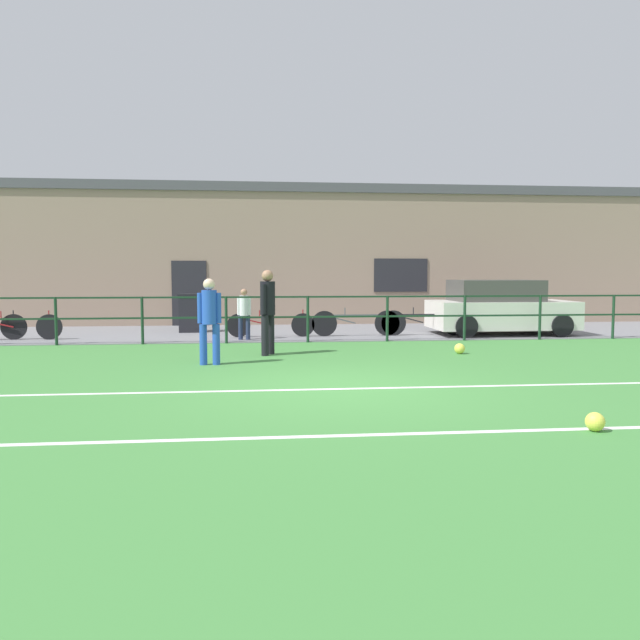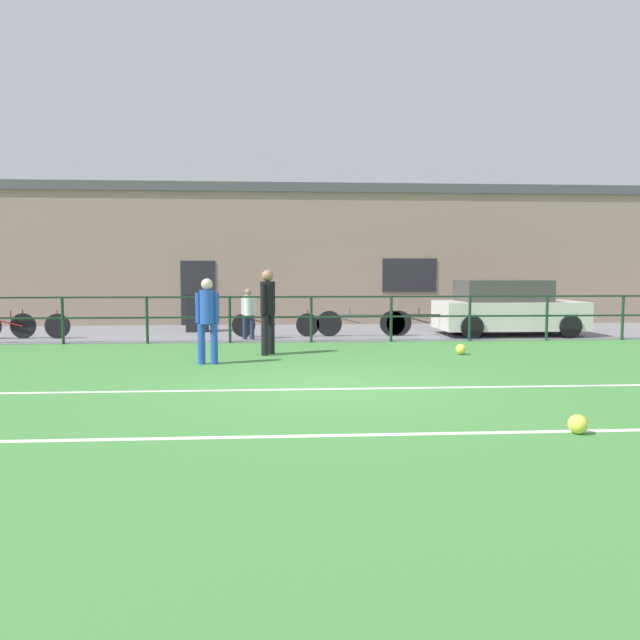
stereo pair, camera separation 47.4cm
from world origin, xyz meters
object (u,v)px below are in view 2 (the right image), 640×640
at_px(soccer_ball_match, 578,424).
at_px(bicycle_parked_2, 361,323).
at_px(bicycle_parked_4, 275,324).
at_px(trash_bin_0, 197,312).
at_px(spectator_child, 248,311).
at_px(bicycle_parked_1, 429,322).
at_px(bicycle_parked_0, 23,326).
at_px(player_striker, 207,316).
at_px(soccer_ball_spare, 461,349).
at_px(player_goalkeeper, 268,307).
at_px(parked_car_red, 507,309).

xyz_separation_m(soccer_ball_match, bicycle_parked_2, (-1.00, 10.08, 0.27)).
distance_m(bicycle_parked_2, bicycle_parked_4, 2.28).
height_order(soccer_ball_match, trash_bin_0, trash_bin_0).
height_order(spectator_child, bicycle_parked_2, spectator_child).
height_order(soccer_ball_match, bicycle_parked_1, bicycle_parked_1).
bearing_deg(soccer_ball_match, bicycle_parked_1, 85.07).
xyz_separation_m(bicycle_parked_0, bicycle_parked_4, (6.50, 0.07, -0.01)).
height_order(soccer_ball_match, bicycle_parked_0, bicycle_parked_0).
bearing_deg(soccer_ball_match, player_striker, 130.21).
distance_m(soccer_ball_spare, bicycle_parked_0, 11.04).
height_order(bicycle_parked_1, bicycle_parked_4, bicycle_parked_1).
relative_size(player_goalkeeper, soccer_ball_match, 8.49).
height_order(soccer_ball_spare, spectator_child, spectator_child).
xyz_separation_m(spectator_child, bicycle_parked_1, (4.84, 0.60, -0.38)).
height_order(bicycle_parked_0, bicycle_parked_2, bicycle_parked_2).
height_order(player_goalkeeper, soccer_ball_match, player_goalkeeper).
bearing_deg(player_goalkeeper, player_striker, 167.08).
bearing_deg(player_goalkeeper, soccer_ball_spare, -65.13).
bearing_deg(soccer_ball_match, bicycle_parked_0, 134.34).
distance_m(bicycle_parked_0, trash_bin_0, 4.56).
height_order(player_goalkeeper, bicycle_parked_4, player_goalkeeper).
bearing_deg(soccer_ball_match, player_goalkeeper, 117.32).
distance_m(soccer_ball_match, parked_car_red, 10.63).
xyz_separation_m(player_striker, soccer_ball_spare, (5.18, 1.01, -0.81)).
height_order(soccer_ball_match, soccer_ball_spare, soccer_ball_spare).
relative_size(soccer_ball_spare, bicycle_parked_4, 0.10).
xyz_separation_m(parked_car_red, bicycle_parked_4, (-6.33, -0.08, -0.39)).
distance_m(player_striker, bicycle_parked_1, 7.20).
relative_size(spectator_child, bicycle_parked_2, 0.54).
relative_size(parked_car_red, bicycle_parked_1, 1.63).
xyz_separation_m(soccer_ball_spare, spectator_child, (-4.61, 3.10, 0.64)).
distance_m(spectator_child, bicycle_parked_2, 3.05).
xyz_separation_m(player_goalkeeper, trash_bin_0, (-2.11, 5.02, -0.44)).
relative_size(player_goalkeeper, soccer_ball_spare, 7.94).
xyz_separation_m(bicycle_parked_1, bicycle_parked_4, (-4.16, -0.00, -0.03)).
xyz_separation_m(bicycle_parked_0, bicycle_parked_2, (8.78, 0.07, 0.02)).
bearing_deg(soccer_ball_match, bicycle_parked_2, 95.67).
bearing_deg(spectator_child, player_striker, 91.70).
relative_size(player_goalkeeper, parked_car_red, 0.46).
bearing_deg(spectator_child, bicycle_parked_2, -158.97).
distance_m(parked_car_red, bicycle_parked_0, 12.83).
bearing_deg(bicycle_parked_0, spectator_child, -5.19).
height_order(soccer_ball_spare, parked_car_red, parked_car_red).
xyz_separation_m(player_goalkeeper, player_striker, (-1.11, -1.27, -0.09)).
bearing_deg(bicycle_parked_4, player_goalkeeper, -92.41).
height_order(soccer_ball_spare, bicycle_parked_1, bicycle_parked_1).
bearing_deg(bicycle_parked_0, player_striker, -41.51).
height_order(bicycle_parked_2, bicycle_parked_4, bicycle_parked_2).
height_order(soccer_ball_match, parked_car_red, parked_car_red).
xyz_separation_m(player_striker, soccer_ball_match, (4.54, -5.37, -0.81)).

